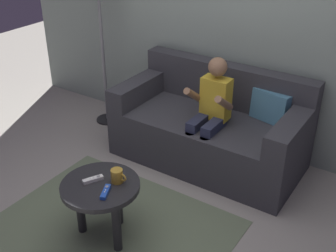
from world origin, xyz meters
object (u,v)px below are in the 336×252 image
(game_remote_blue_center, at_px, (106,192))
(game_remote_white_near_edge, at_px, (93,179))
(person_seated_on_couch, at_px, (210,111))
(coffee_table, at_px, (102,194))
(coffee_mug, at_px, (117,176))
(couch, at_px, (212,129))

(game_remote_blue_center, bearing_deg, game_remote_white_near_edge, 160.03)
(person_seated_on_couch, bearing_deg, coffee_table, -100.27)
(coffee_mug, bearing_deg, person_seated_on_couch, 83.36)
(couch, bearing_deg, person_seated_on_couch, -68.92)
(couch, bearing_deg, game_remote_white_near_edge, -98.53)
(game_remote_white_near_edge, height_order, game_remote_blue_center, same)
(coffee_table, bearing_deg, game_remote_white_near_edge, -175.06)
(person_seated_on_couch, xyz_separation_m, coffee_mug, (-0.12, -1.05, -0.08))
(coffee_mug, bearing_deg, coffee_table, -136.74)
(couch, relative_size, game_remote_white_near_edge, 11.60)
(game_remote_white_near_edge, relative_size, coffee_mug, 1.19)
(couch, xyz_separation_m, game_remote_blue_center, (-0.04, -1.36, 0.16))
(game_remote_white_near_edge, bearing_deg, coffee_table, 4.94)
(game_remote_blue_center, bearing_deg, coffee_table, 147.18)
(coffee_table, height_order, game_remote_white_near_edge, game_remote_white_near_edge)
(coffee_table, relative_size, game_remote_blue_center, 3.74)
(couch, height_order, game_remote_blue_center, couch)
(game_remote_blue_center, bearing_deg, person_seated_on_couch, 84.88)
(couch, distance_m, coffee_table, 1.31)
(coffee_table, relative_size, coffee_mug, 4.50)
(couch, bearing_deg, game_remote_blue_center, -91.58)
(person_seated_on_couch, height_order, game_remote_white_near_edge, person_seated_on_couch)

